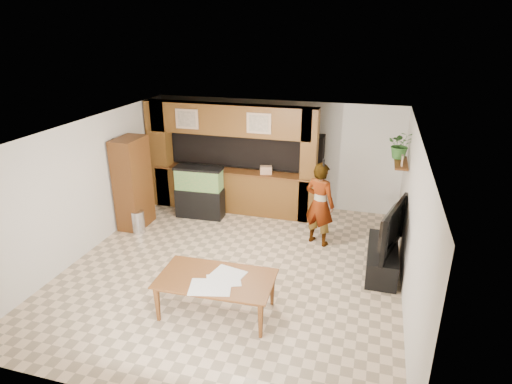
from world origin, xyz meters
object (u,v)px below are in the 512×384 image
(aquarium, at_px, (200,193))
(dining_table, at_px, (216,296))
(television, at_px, (386,226))
(pantry_cabinet, at_px, (133,183))
(person, at_px, (320,204))

(aquarium, bearing_deg, dining_table, -66.23)
(television, bearing_deg, pantry_cabinet, 99.78)
(pantry_cabinet, relative_size, television, 1.37)
(aquarium, relative_size, person, 0.70)
(pantry_cabinet, bearing_deg, aquarium, 34.64)
(television, xyz_separation_m, person, (-1.28, 0.76, -0.03))
(person, bearing_deg, pantry_cabinet, 26.04)
(person, bearing_deg, dining_table, 88.95)
(television, height_order, dining_table, television)
(pantry_cabinet, relative_size, dining_table, 1.13)
(aquarium, xyz_separation_m, person, (2.86, -0.56, 0.28))
(person, bearing_deg, television, 171.71)
(pantry_cabinet, xyz_separation_m, dining_table, (2.87, -2.51, -0.70))
(pantry_cabinet, xyz_separation_m, person, (4.07, 0.27, -0.14))
(aquarium, bearing_deg, pantry_cabinet, -148.04)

